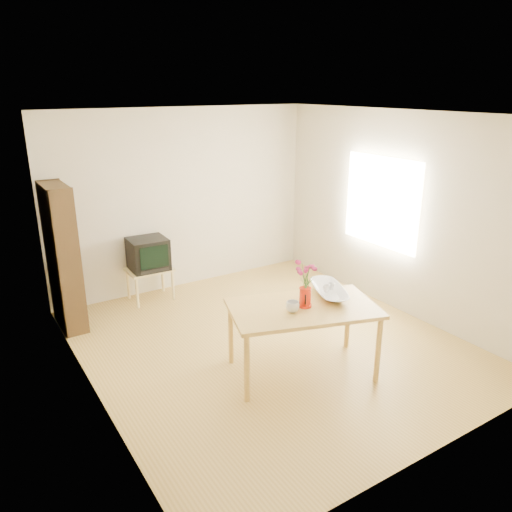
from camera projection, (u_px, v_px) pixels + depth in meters
room at (273, 237)px, 5.46m from camera, size 4.50×4.50×4.50m
table at (303, 313)px, 5.07m from camera, size 1.67×1.26×0.75m
tv_stand at (150, 274)px, 6.95m from camera, size 0.60×0.45×0.46m
bookshelf at (64, 262)px, 6.05m from camera, size 0.28×0.70×1.80m
pitcher at (305, 298)px, 5.02m from camera, size 0.15×0.19×0.21m
flowers at (306, 273)px, 4.94m from camera, size 0.23×0.23×0.33m
mug at (293, 307)px, 4.92m from camera, size 0.18×0.18×0.11m
bowl at (330, 275)px, 5.29m from camera, size 0.61×0.61×0.44m
teacup_a at (327, 280)px, 5.28m from camera, size 0.08×0.08×0.06m
teacup_b at (331, 278)px, 5.34m from camera, size 0.08×0.08×0.06m
television at (148, 253)px, 6.87m from camera, size 0.52×0.49×0.44m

